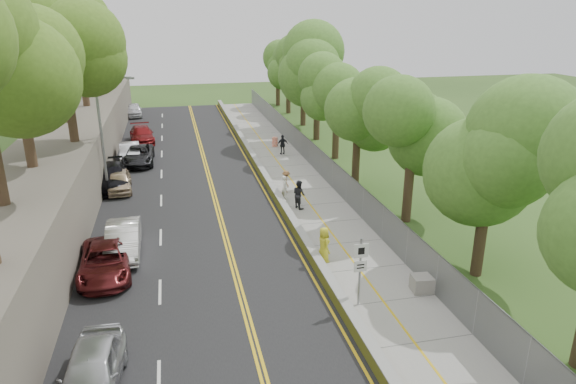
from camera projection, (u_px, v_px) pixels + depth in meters
The scene contains 26 objects.
ground at pixel (315, 275), 24.40m from camera, with size 140.00×140.00×0.00m, color #33511E.
road at pixel (187, 185), 37.04m from camera, with size 11.20×66.00×0.04m, color black.
sidewalk at pixel (294, 177), 38.71m from camera, with size 4.20×66.00×0.05m, color gray.
jersey_barrier at pixel (264, 176), 38.14m from camera, with size 0.42×66.00×0.60m, color yellow.
rock_embankment at pixel (63, 165), 34.68m from camera, with size 5.00×66.00×4.00m, color #595147.
chainlink_fence at pixel (321, 163), 38.83m from camera, with size 0.04×66.00×2.00m, color slate.
trees_embankment at pixel (52, 34), 31.95m from camera, with size 6.40×66.00×13.00m, color #557F23, non-canonical shape.
trees_fenceside at pixel (353, 82), 37.33m from camera, with size 7.00×66.00×14.00m, color #538930, non-canonical shape.
streetlight at pixel (104, 128), 33.52m from camera, with size 2.52×0.22×8.00m.
signpost at pixel (360, 265), 21.20m from camera, with size 0.62×0.09×3.10m.
construction_barrel at pixel (275, 142), 47.25m from camera, with size 0.52×0.52×0.86m, color red.
concrete_block at pixel (424, 283), 22.83m from camera, with size 1.08×0.81×0.72m, color slate.
car_0 at pixel (92, 372), 16.61m from camera, with size 1.85×4.59×1.56m, color #B7B8BC.
car_1 at pixel (123, 240), 26.25m from camera, with size 1.64×4.69×1.55m, color silver.
car_2 at pixel (105, 261), 24.16m from camera, with size 2.32×5.03×1.40m, color maroon.
car_3 at pixel (111, 176), 36.19m from camera, with size 2.24×5.51×1.60m, color black.
car_4 at pixel (119, 181), 35.54m from camera, with size 1.65×4.09×1.40m, color tan.
car_5 at pixel (130, 153), 42.46m from camera, with size 1.59×4.57×1.51m, color silver.
car_6 at pixel (138, 155), 41.83m from camera, with size 2.40×5.21×1.45m, color black.
car_7 at pixel (142, 135), 48.63m from camera, with size 2.11×5.18×1.50m, color maroon.
car_8 at pixel (134, 110), 60.77m from camera, with size 1.77×4.41×1.50m, color silver.
painter_0 at pixel (324, 245), 25.32m from camera, with size 0.89×0.58×1.83m, color gold.
painter_1 at pixel (285, 188), 33.76m from camera, with size 0.60×0.40×1.65m, color white.
painter_2 at pixel (299, 194), 32.31m from camera, with size 0.89×0.69×1.82m, color black.
painter_3 at pixel (286, 181), 35.19m from camera, with size 0.99×0.57×1.53m, color brown.
person_far at pixel (283, 145), 44.52m from camera, with size 1.01×0.42×1.72m, color black.
Camera 1 is at (-6.11, -20.85, 11.86)m, focal length 32.00 mm.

